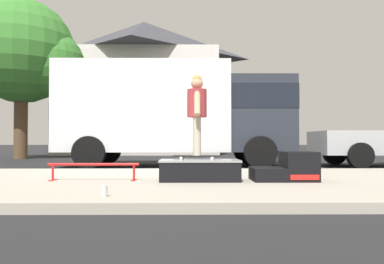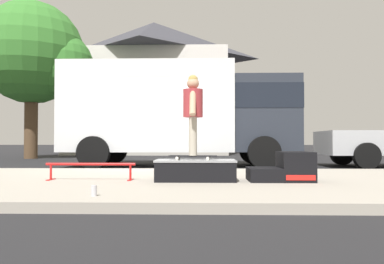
% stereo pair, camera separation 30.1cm
% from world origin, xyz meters
% --- Properties ---
extents(ground_plane, '(140.00, 140.00, 0.00)m').
position_xyz_m(ground_plane, '(0.00, 0.00, 0.00)').
color(ground_plane, black).
extents(sidewalk_slab, '(50.00, 5.00, 0.12)m').
position_xyz_m(sidewalk_slab, '(0.00, -3.00, 0.06)').
color(sidewalk_slab, '#A8A093').
rests_on(sidewalk_slab, ground).
extents(skate_box, '(1.29, 0.69, 0.34)m').
position_xyz_m(skate_box, '(1.28, -3.26, 0.30)').
color(skate_box, black).
rests_on(skate_box, sidewalk_slab).
extents(kicker_ramp, '(1.01, 0.70, 0.47)m').
position_xyz_m(kicker_ramp, '(2.73, -3.26, 0.31)').
color(kicker_ramp, black).
rests_on(kicker_ramp, sidewalk_slab).
extents(grind_rail, '(1.48, 0.28, 0.28)m').
position_xyz_m(grind_rail, '(-0.45, -3.20, 0.33)').
color(grind_rail, red).
rests_on(grind_rail, sidewalk_slab).
extents(skateboard, '(0.80, 0.27, 0.07)m').
position_xyz_m(skateboard, '(1.24, -3.21, 0.51)').
color(skateboard, black).
rests_on(skateboard, skate_box).
extents(skater_kid, '(0.32, 0.68, 1.32)m').
position_xyz_m(skater_kid, '(1.24, -3.21, 1.30)').
color(skater_kid, '#B7AD99').
rests_on(skater_kid, skateboard).
extents(soda_can, '(0.07, 0.07, 0.13)m').
position_xyz_m(soda_can, '(0.13, -5.04, 0.18)').
color(soda_can, silver).
rests_on(soda_can, sidewalk_slab).
extents(box_truck, '(6.91, 2.63, 3.05)m').
position_xyz_m(box_truck, '(0.75, 2.20, 1.70)').
color(box_truck, silver).
rests_on(box_truck, ground).
extents(street_tree_main, '(4.92, 4.47, 6.89)m').
position_xyz_m(street_tree_main, '(-5.84, 7.05, 4.50)').
color(street_tree_main, brown).
rests_on(street_tree_main, ground).
extents(house_behind, '(9.54, 8.23, 8.40)m').
position_xyz_m(house_behind, '(-1.73, 14.80, 4.24)').
color(house_behind, silver).
rests_on(house_behind, ground).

